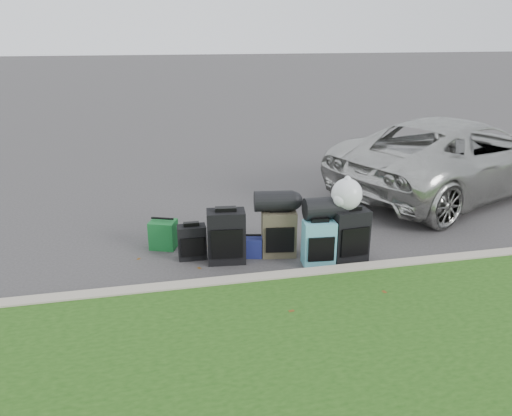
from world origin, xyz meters
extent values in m
plane|color=#383535|center=(0.00, 0.00, 0.00)|extent=(120.00, 120.00, 0.00)
cube|color=#9E937F|center=(0.00, -1.00, 0.07)|extent=(120.00, 0.18, 0.15)
imported|color=#B7B7B2|center=(3.96, 1.79, 0.69)|extent=(5.43, 3.95, 1.37)
cube|color=black|center=(-1.00, -0.03, 0.23)|extent=(0.36, 0.20, 0.45)
cube|color=black|center=(-0.58, -0.22, 0.35)|extent=(0.51, 0.34, 0.69)
cube|color=#3B3626|center=(0.13, -0.17, 0.31)|extent=(0.48, 0.34, 0.61)
cube|color=teal|center=(0.55, -0.54, 0.29)|extent=(0.42, 0.27, 0.58)
cube|color=black|center=(0.98, -0.50, 0.34)|extent=(0.48, 0.31, 0.68)
cube|color=#166329|center=(-1.36, 0.39, 0.19)|extent=(0.42, 0.38, 0.39)
cube|color=navy|center=(-0.22, -0.14, 0.13)|extent=(0.28, 0.24, 0.26)
cylinder|color=black|center=(0.06, -0.13, 0.75)|extent=(0.53, 0.34, 0.27)
cylinder|color=black|center=(0.64, -0.43, 0.72)|extent=(0.50, 0.29, 0.28)
sphere|color=white|center=(0.93, -0.46, 0.88)|extent=(0.39, 0.39, 0.39)
camera|label=1|loc=(-1.46, -6.04, 2.82)|focal=35.00mm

